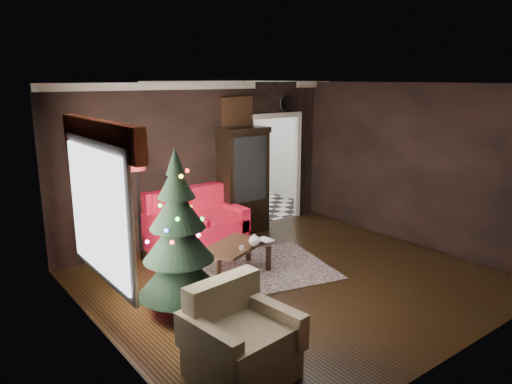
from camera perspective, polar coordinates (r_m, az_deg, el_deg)
floor at (r=7.15m, az=4.46°, el=-10.35°), size 5.50×5.50×0.00m
ceiling at (r=6.55m, az=4.92°, el=12.70°), size 5.50×5.50×0.00m
wall_back at (r=8.69m, az=-6.44°, el=3.55°), size 5.50×0.00×5.50m
wall_front at (r=5.20m, az=23.50°, el=-4.22°), size 5.50×0.00×5.50m
wall_left at (r=5.33m, az=-17.91°, el=-3.34°), size 0.00×5.50×5.50m
wall_right at (r=8.76m, az=18.18°, el=3.04°), size 0.00×5.50×5.50m
doorway at (r=9.72m, az=2.22°, el=2.58°), size 1.10×0.10×2.10m
left_window at (r=5.51m, az=-18.27°, el=-2.28°), size 0.05×1.60×1.40m
valance at (r=5.38m, az=-18.10°, el=6.29°), size 0.12×2.10×0.35m
kitchen_floor at (r=11.12m, az=-2.76°, el=-1.58°), size 3.00×3.00×0.00m
kitchen_window at (r=12.02m, az=-6.84°, el=7.71°), size 0.70×0.06×0.70m
rug at (r=7.45m, az=-0.83°, el=-9.25°), size 2.78×2.29×0.01m
loveseat at (r=8.32m, az=-7.03°, el=-3.29°), size 1.70×0.90×1.00m
curio_cabinet at (r=8.99m, az=-1.52°, el=1.04°), size 0.90×0.45×1.90m
floor_lamp at (r=7.81m, az=-13.73°, el=-2.17°), size 0.38×0.38×1.78m
christmas_tree at (r=5.86m, az=-9.23°, el=-4.91°), size 1.17×1.17×1.97m
armchair at (r=4.84m, az=-1.73°, el=-16.53°), size 1.01×1.01×0.93m
coffee_table at (r=7.28m, az=-2.58°, el=-7.88°), size 1.13×0.93×0.44m
teapot at (r=7.10m, az=-0.21°, el=-5.77°), size 0.21×0.21×0.17m
cup_a at (r=7.37m, az=-0.52°, el=-5.54°), size 0.07×0.07×0.05m
cup_b at (r=6.99m, az=-1.74°, el=-6.62°), size 0.07×0.07×0.05m
book at (r=7.27m, az=0.60°, el=-5.01°), size 0.18×0.03×0.25m
wall_clock at (r=9.68m, az=3.64°, el=10.45°), size 0.32×0.32×0.06m
painting at (r=8.96m, az=-2.27°, el=9.40°), size 0.62×0.05×0.52m
kitchen_counter at (r=12.00m, az=-6.06°, el=1.67°), size 1.80×0.60×0.90m
kitchen_table at (r=10.63m, az=-3.19°, el=-0.22°), size 0.70×0.70×0.75m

